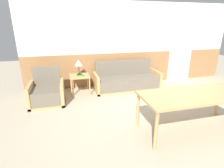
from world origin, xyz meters
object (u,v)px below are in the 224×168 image
dining_table (195,97)px  table_lamp (79,63)px  side_table (80,78)px  couch (127,81)px  armchair (47,93)px

dining_table → table_lamp: bearing=126.6°
side_table → table_lamp: size_ratio=1.28×
side_table → dining_table: bearing=-52.3°
side_table → dining_table: size_ratio=0.28×
couch → table_lamp: size_ratio=4.58×
dining_table → side_table: bearing=127.7°
side_table → couch: bearing=-0.8°
armchair → dining_table: size_ratio=0.43×
couch → armchair: armchair is taller
table_lamp → dining_table: bearing=-53.4°
table_lamp → dining_table: table_lamp is taller
table_lamp → dining_table: 3.31m
table_lamp → side_table: bearing=-91.7°
armchair → table_lamp: bearing=27.1°
couch → armchair: (-2.41, -0.49, 0.00)m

